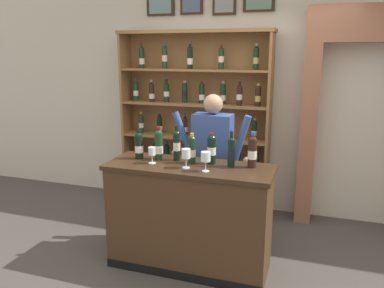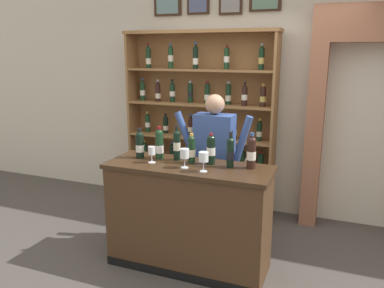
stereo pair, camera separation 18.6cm
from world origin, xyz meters
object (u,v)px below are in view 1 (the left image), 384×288
at_px(tasting_bottle_bianco, 139,145).
at_px(wine_glass_spare, 152,152).
at_px(tasting_counter, 189,217).
at_px(tasting_bottle_riserva, 192,149).
at_px(tasting_bottle_brunello, 159,144).
at_px(tasting_bottle_super_tuscan, 252,151).
at_px(wine_shelf, 195,121).
at_px(wine_glass_right, 206,157).
at_px(wine_glass_left, 186,155).
at_px(shopkeeper, 212,154).
at_px(tasting_bottle_chianti, 211,149).
at_px(tasting_bottle_grappa, 231,151).
at_px(tasting_bottle_rosso, 177,144).

relative_size(tasting_bottle_bianco, wine_glass_spare, 1.91).
xyz_separation_m(tasting_counter, tasting_bottle_riserva, (-0.00, 0.08, 0.63)).
xyz_separation_m(tasting_bottle_brunello, tasting_bottle_super_tuscan, (0.89, 0.00, 0.01)).
xyz_separation_m(wine_shelf, wine_glass_right, (0.58, -1.51, -0.02)).
bearing_deg(wine_glass_left, wine_glass_spare, 173.65).
bearing_deg(shopkeeper, tasting_bottle_bianco, -142.15).
distance_m(tasting_bottle_chianti, wine_glass_spare, 0.54).
xyz_separation_m(wine_shelf, tasting_bottle_chianti, (0.57, -1.27, -0.01)).
distance_m(tasting_bottle_riserva, tasting_bottle_super_tuscan, 0.55).
height_order(tasting_bottle_brunello, tasting_bottle_grappa, tasting_bottle_grappa).
bearing_deg(tasting_bottle_rosso, wine_glass_right, -34.88).
distance_m(shopkeeper, tasting_bottle_riserva, 0.48).
height_order(shopkeeper, wine_glass_spare, shopkeeper).
relative_size(shopkeeper, tasting_bottle_chianti, 5.57).
height_order(shopkeeper, tasting_bottle_grappa, shopkeeper).
distance_m(tasting_bottle_riserva, wine_glass_left, 0.17).
xyz_separation_m(shopkeeper, tasting_bottle_bianco, (-0.60, -0.47, 0.16)).
bearing_deg(wine_glass_right, tasting_counter, 145.85).
bearing_deg(tasting_bottle_chianti, wine_glass_left, -131.78).
distance_m(tasting_bottle_brunello, wine_glass_spare, 0.17).
bearing_deg(tasting_bottle_rosso, tasting_bottle_chianti, -1.63).
distance_m(tasting_bottle_bianco, tasting_bottle_brunello, 0.19).
bearing_deg(tasting_bottle_bianco, wine_glass_left, -15.80).
height_order(tasting_counter, tasting_bottle_super_tuscan, tasting_bottle_super_tuscan).
distance_m(shopkeeper, tasting_bottle_bianco, 0.78).
bearing_deg(tasting_bottle_bianco, tasting_bottle_rosso, 8.78).
bearing_deg(wine_glass_right, wine_glass_left, 167.58).
height_order(tasting_bottle_riserva, tasting_bottle_super_tuscan, tasting_bottle_super_tuscan).
relative_size(wine_shelf, tasting_bottle_rosso, 6.73).
distance_m(tasting_bottle_grappa, wine_glass_right, 0.28).
bearing_deg(wine_glass_spare, wine_shelf, 91.99).
bearing_deg(tasting_bottle_rosso, tasting_bottle_riserva, -12.50).
height_order(tasting_bottle_brunello, tasting_bottle_riserva, tasting_bottle_brunello).
height_order(shopkeeper, tasting_bottle_brunello, shopkeeper).
xyz_separation_m(tasting_bottle_chianti, tasting_bottle_grappa, (0.19, -0.02, -0.00)).
relative_size(tasting_bottle_bianco, tasting_bottle_super_tuscan, 0.92).
height_order(tasting_bottle_brunello, wine_glass_spare, tasting_bottle_brunello).
relative_size(shopkeeper, wine_glass_right, 9.19).
height_order(tasting_bottle_riserva, wine_glass_left, tasting_bottle_riserva).
height_order(tasting_bottle_brunello, tasting_bottle_rosso, tasting_bottle_rosso).
bearing_deg(tasting_bottle_bianco, tasting_counter, -6.65).
bearing_deg(tasting_bottle_riserva, shopkeeper, 80.69).
distance_m(tasting_counter, tasting_bottle_bianco, 0.83).
relative_size(tasting_bottle_grappa, wine_glass_left, 1.82).
distance_m(tasting_bottle_brunello, tasting_bottle_super_tuscan, 0.89).
distance_m(tasting_bottle_riserva, wine_glass_right, 0.29).
bearing_deg(tasting_counter, tasting_bottle_super_tuscan, 11.88).
distance_m(shopkeeper, tasting_bottle_brunello, 0.61).
distance_m(tasting_bottle_grappa, tasting_bottle_super_tuscan, 0.18).
bearing_deg(tasting_bottle_grappa, wine_glass_spare, -169.39).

